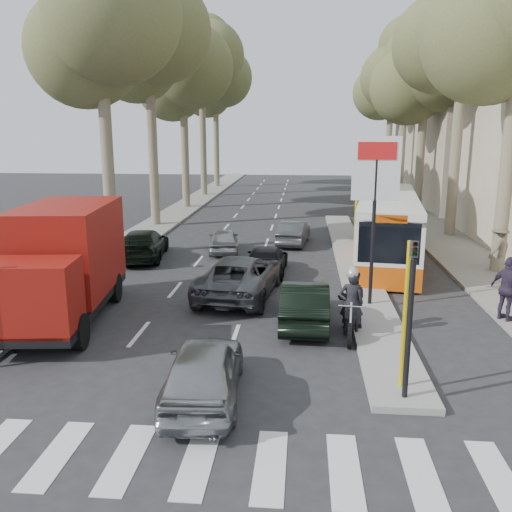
% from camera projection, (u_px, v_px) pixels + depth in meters
% --- Properties ---
extents(ground, '(120.00, 120.00, 0.00)m').
position_uv_depth(ground, '(260.00, 368.00, 13.47)').
color(ground, '#28282B').
rests_on(ground, ground).
extents(sidewalk_right, '(3.20, 70.00, 0.12)m').
position_uv_depth(sidewalk_right, '(415.00, 216.00, 36.98)').
color(sidewalk_right, gray).
rests_on(sidewalk_right, ground).
extents(median_left, '(2.40, 64.00, 0.12)m').
position_uv_depth(median_left, '(185.00, 207.00, 41.31)').
color(median_left, gray).
rests_on(median_left, ground).
extents(traffic_island, '(1.50, 26.00, 0.16)m').
position_uv_depth(traffic_island, '(354.00, 263.00, 23.85)').
color(traffic_island, gray).
rests_on(traffic_island, ground).
extents(building_far, '(11.00, 20.00, 16.00)m').
position_uv_depth(building_far, '(487.00, 102.00, 43.32)').
color(building_far, '#B7A88E').
rests_on(building_far, ground).
extents(billboard, '(1.50, 12.10, 5.60)m').
position_uv_depth(billboard, '(375.00, 197.00, 17.20)').
color(billboard, yellow).
rests_on(billboard, ground).
extents(traffic_light_island, '(0.16, 0.41, 3.60)m').
position_uv_depth(traffic_light_island, '(411.00, 293.00, 11.17)').
color(traffic_light_island, black).
rests_on(traffic_light_island, ground).
extents(tree_l_a, '(7.40, 7.20, 14.10)m').
position_uv_depth(tree_l_a, '(103.00, 22.00, 23.54)').
color(tree_l_a, '#6B604C').
rests_on(tree_l_a, ground).
extents(tree_l_b, '(7.40, 7.20, 14.88)m').
position_uv_depth(tree_l_b, '(151.00, 36.00, 31.16)').
color(tree_l_b, '#6B604C').
rests_on(tree_l_b, ground).
extents(tree_l_c, '(7.40, 7.20, 13.71)m').
position_uv_depth(tree_l_c, '(185.00, 70.00, 39.14)').
color(tree_l_c, '#6B604C').
rests_on(tree_l_c, ground).
extents(tree_l_d, '(7.40, 7.20, 15.66)m').
position_uv_depth(tree_l_d, '(203.00, 59.00, 46.52)').
color(tree_l_d, '#6B604C').
rests_on(tree_l_d, ground).
extents(tree_l_e, '(7.40, 7.20, 14.49)m').
position_uv_depth(tree_l_e, '(217.00, 80.00, 54.52)').
color(tree_l_e, '#6B604C').
rests_on(tree_l_e, ground).
extents(tree_r_b, '(7.40, 7.20, 15.27)m').
position_uv_depth(tree_r_b, '(469.00, 17.00, 27.67)').
color(tree_r_b, '#6B604C').
rests_on(tree_r_b, ground).
extents(tree_r_c, '(7.40, 7.20, 13.32)m').
position_uv_depth(tree_r_c, '(428.00, 70.00, 35.84)').
color(tree_r_c, '#6B604C').
rests_on(tree_r_c, ground).
extents(tree_r_d, '(7.40, 7.20, 14.88)m').
position_uv_depth(tree_r_d, '(408.00, 62.00, 43.28)').
color(tree_r_d, '#6B604C').
rests_on(tree_r_d, ground).
extents(tree_r_e, '(7.40, 7.20, 14.10)m').
position_uv_depth(tree_r_e, '(393.00, 80.00, 51.19)').
color(tree_r_e, '#6B604C').
rests_on(tree_r_e, ground).
extents(silver_hatchback, '(1.84, 4.07, 1.36)m').
position_uv_depth(silver_hatchback, '(204.00, 370.00, 11.77)').
color(silver_hatchback, '#92969A').
rests_on(silver_hatchback, ground).
extents(dark_hatchback, '(1.49, 4.07, 1.33)m').
position_uv_depth(dark_hatchback, '(305.00, 303.00, 16.43)').
color(dark_hatchback, black).
rests_on(dark_hatchback, ground).
extents(queue_car_a, '(2.98, 5.47, 1.46)m').
position_uv_depth(queue_car_a, '(240.00, 276.00, 19.23)').
color(queue_car_a, '#494B50').
rests_on(queue_car_a, ground).
extents(queue_car_b, '(1.75, 4.08, 1.17)m').
position_uv_depth(queue_car_b, '(266.00, 260.00, 22.18)').
color(queue_car_b, black).
rests_on(queue_car_b, ground).
extents(queue_car_c, '(1.84, 3.61, 1.18)m').
position_uv_depth(queue_car_c, '(224.00, 240.00, 26.19)').
color(queue_car_c, '#94979C').
rests_on(queue_car_c, ground).
extents(queue_car_d, '(1.76, 3.88, 1.24)m').
position_uv_depth(queue_car_d, '(294.00, 233.00, 27.96)').
color(queue_car_d, '#474B4E').
rests_on(queue_car_d, ground).
extents(queue_car_e, '(2.48, 4.88, 1.36)m').
position_uv_depth(queue_car_e, '(143.00, 244.00, 24.81)').
color(queue_car_e, black).
rests_on(queue_car_e, ground).
extents(red_truck, '(3.20, 6.82, 3.52)m').
position_uv_depth(red_truck, '(63.00, 261.00, 16.56)').
color(red_truck, black).
rests_on(red_truck, ground).
extents(city_bus, '(3.95, 11.51, 2.97)m').
position_uv_depth(city_bus, '(387.00, 225.00, 24.58)').
color(city_bus, '#CE4E0B').
rests_on(city_bus, ground).
extents(motorcycle, '(0.92, 2.38, 2.03)m').
position_uv_depth(motorcycle, '(352.00, 303.00, 15.56)').
color(motorcycle, black).
rests_on(motorcycle, ground).
extents(pedestrian_near, '(1.11, 1.28, 1.97)m').
position_uv_depth(pedestrian_near, '(508.00, 289.00, 16.33)').
color(pedestrian_near, '#392D43').
rests_on(pedestrian_near, sidewalk_right).
extents(pedestrian_far, '(1.28, 1.22, 1.90)m').
position_uv_depth(pedestrian_far, '(499.00, 248.00, 22.08)').
color(pedestrian_far, brown).
rests_on(pedestrian_far, sidewalk_right).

